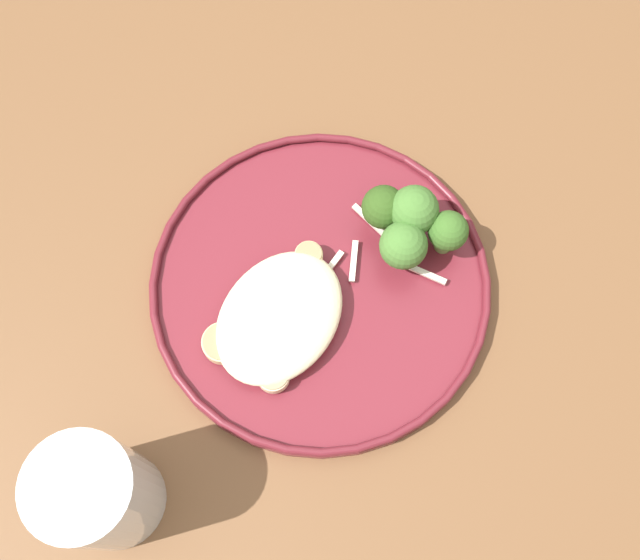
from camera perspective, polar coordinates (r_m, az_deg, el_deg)
name	(u,v)px	position (r m, az deg, el deg)	size (l,w,h in m)	color
ground	(330,428)	(1.37, 0.77, -11.05)	(6.00, 6.00, 0.00)	#47423D
wooden_dining_table	(339,313)	(0.73, 1.42, -2.51)	(1.40, 1.00, 0.74)	brown
dinner_plate	(320,285)	(0.65, 0.00, -0.36)	(0.29, 0.29, 0.02)	maroon
noodle_bed	(279,317)	(0.62, -3.07, -2.78)	(0.12, 0.09, 0.03)	beige
seared_scallop_half_hidden	(305,324)	(0.62, -1.15, -3.33)	(0.03, 0.03, 0.02)	#E5C689
seared_scallop_tiny_bay	(223,343)	(0.62, -7.33, -4.72)	(0.03, 0.03, 0.01)	#E5C689
seared_scallop_front_small	(278,379)	(0.61, -3.17, -7.45)	(0.03, 0.03, 0.01)	beige
seared_scallop_on_noodles	(278,312)	(0.63, -3.19, -2.38)	(0.02, 0.02, 0.02)	#DBB77A
seared_scallop_right_edge	(307,258)	(0.64, -0.96, 1.63)	(0.02, 0.02, 0.01)	#E5C689
broccoli_floret_small_sprig	(448,232)	(0.64, 9.56, 3.58)	(0.03, 0.03, 0.05)	#7A994C
broccoli_floret_rear_charred	(403,246)	(0.63, 6.27, 2.56)	(0.04, 0.04, 0.05)	#89A356
broccoli_floret_beside_noodles	(380,206)	(0.64, 4.49, 5.59)	(0.04, 0.04, 0.05)	#7A994C
broccoli_floret_front_edge	(414,210)	(0.64, 7.06, 5.20)	(0.04, 0.04, 0.06)	#7A994C
onion_sliver_long_sliver	(423,273)	(0.65, 7.76, 0.56)	(0.04, 0.01, 0.00)	silver
onion_sliver_curled_piece	(372,222)	(0.66, 3.91, 4.33)	(0.05, 0.01, 0.00)	silver
onion_sliver_pale_crescent	(330,268)	(0.65, 0.73, 0.92)	(0.04, 0.01, 0.00)	silver
onion_sliver_short_strip	(354,261)	(0.65, 2.60, 1.40)	(0.04, 0.01, 0.00)	silver
water_glass	(101,495)	(0.59, -16.08, -15.21)	(0.08, 0.08, 0.11)	silver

